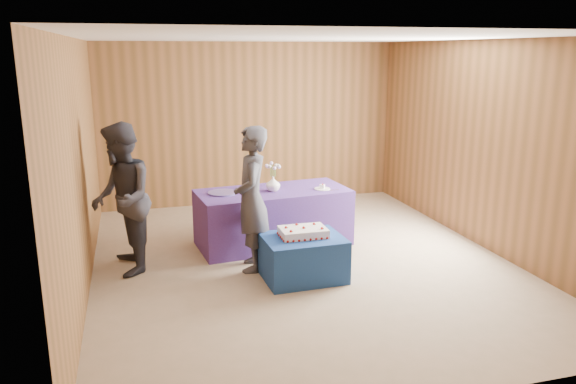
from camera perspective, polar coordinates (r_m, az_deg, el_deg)
name	(u,v)px	position (r m, az deg, el deg)	size (l,w,h in m)	color
ground	(302,262)	(7.04, 1.44, -7.13)	(6.00, 6.00, 0.00)	gray
room_shell	(303,117)	(6.60, 1.54, 7.61)	(5.04, 6.04, 2.72)	brown
cake_table	(303,258)	(6.48, 1.53, -6.69)	(0.90, 0.70, 0.50)	navy
serving_table	(273,217)	(7.57, -1.52, -2.59)	(2.00, 0.90, 0.75)	#493187
sheet_cake	(303,232)	(6.41, 1.55, -4.09)	(0.56, 0.38, 0.13)	white
vase	(273,184)	(7.41, -1.53, 0.84)	(0.19, 0.19, 0.20)	white
flower_spray	(273,166)	(7.36, -1.54, 2.62)	(0.21, 0.21, 0.16)	#3D712D
platter	(223,193)	(7.35, -6.67, -0.08)	(0.38, 0.38, 0.02)	#53458B
plate	(322,189)	(7.54, 3.50, 0.33)	(0.21, 0.21, 0.01)	white
cake_slice	(322,186)	(7.53, 3.50, 0.58)	(0.08, 0.08, 0.07)	white
knife	(330,190)	(7.48, 4.24, 0.16)	(0.26, 0.02, 0.00)	#ACACB1
guest_left	(251,199)	(6.60, -3.73, -0.74)	(0.63, 0.41, 1.73)	#363640
guest_right	(122,199)	(6.76, -16.53, -0.72)	(0.86, 0.67, 1.78)	#2E2E37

